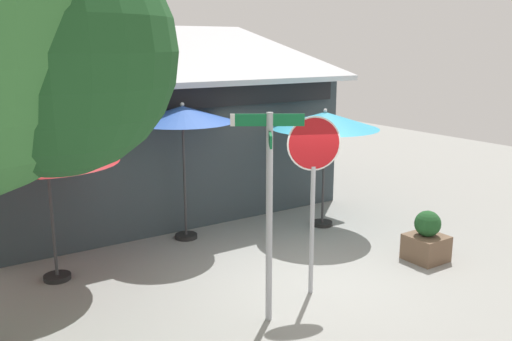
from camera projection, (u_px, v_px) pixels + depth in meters
ground_plane at (302, 279)px, 9.15m from camera, size 28.00×28.00×0.10m
cafe_building at (145, 136)px, 12.97m from camera, size 8.35×5.28×4.30m
street_sign_post at (269, 196)px, 7.30m from camera, size 0.83×0.78×2.93m
stop_sign at (313, 171)px, 8.09m from camera, size 0.75×0.34×2.77m
patio_umbrella_crimson_left at (46, 149)px, 8.52m from camera, size 2.23×2.23×2.51m
patio_umbrella_royal_blue_center at (183, 116)px, 10.38m from camera, size 1.99×1.99×2.71m
patio_umbrella_teal_right at (325, 121)px, 11.20m from camera, size 2.23×2.23×2.50m
sidewalk_planter at (426, 239)px, 9.74m from camera, size 0.64×0.64×0.92m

